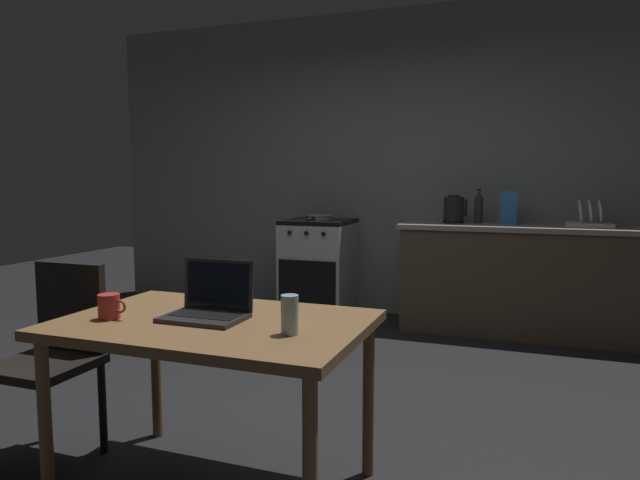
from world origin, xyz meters
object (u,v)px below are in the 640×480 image
object	(u,v)px
stove_oven	(319,268)
dining_table	(215,337)
coffee_mug	(109,307)
cereal_box	(509,208)
dish_rack	(589,221)
frying_pan	(318,217)
laptop	(209,307)
electric_kettle	(454,210)
drinking_glass	(290,315)
chair	(56,347)
bottle_b	(479,207)

from	to	relation	value
stove_oven	dining_table	distance (m)	3.08
dining_table	coffee_mug	distance (m)	0.44
dining_table	cereal_box	size ratio (longest dim) A/B	4.40
dining_table	dish_rack	world-z (taller)	dish_rack
cereal_box	dish_rack	distance (m)	0.61
cereal_box	frying_pan	bearing A→B (deg)	-178.32
dining_table	frying_pan	world-z (taller)	frying_pan
stove_oven	frying_pan	world-z (taller)	frying_pan
stove_oven	coffee_mug	xyz separation A→B (m)	(0.27, -3.14, 0.32)
laptop	stove_oven	bearing A→B (deg)	113.62
dining_table	frying_pan	bearing A→B (deg)	102.61
electric_kettle	drinking_glass	world-z (taller)	electric_kettle
electric_kettle	cereal_box	world-z (taller)	cereal_box
chair	cereal_box	xyz separation A→B (m)	(1.85, 3.00, 0.53)
stove_oven	electric_kettle	world-z (taller)	electric_kettle
laptop	frying_pan	world-z (taller)	laptop
electric_kettle	drinking_glass	xyz separation A→B (m)	(-0.19, -3.10, -0.22)
chair	drinking_glass	bearing A→B (deg)	-2.61
laptop	dish_rack	size ratio (longest dim) A/B	0.94
drinking_glass	bottle_b	size ratio (longest dim) A/B	0.49
laptop	electric_kettle	distance (m)	3.06
chair	electric_kettle	bearing A→B (deg)	67.62
coffee_mug	drinking_glass	distance (m)	0.77
stove_oven	laptop	size ratio (longest dim) A/B	2.83
laptop	frying_pan	bearing A→B (deg)	113.62
stove_oven	bottle_b	size ratio (longest dim) A/B	3.10
frying_pan	coffee_mug	xyz separation A→B (m)	(0.27, -3.11, -0.15)
dining_table	drinking_glass	distance (m)	0.41
drinking_glass	cereal_box	size ratio (longest dim) A/B	0.52
drinking_glass	dish_rack	world-z (taller)	dish_rack
stove_oven	bottle_b	world-z (taller)	bottle_b
frying_pan	drinking_glass	size ratio (longest dim) A/B	2.89
dining_table	drinking_glass	size ratio (longest dim) A/B	8.40
frying_pan	bottle_b	xyz separation A→B (m)	(1.42, 0.11, 0.11)
laptop	bottle_b	distance (m)	3.18
chair	coffee_mug	bearing A→B (deg)	-16.53
electric_kettle	frying_pan	size ratio (longest dim) A/B	0.57
electric_kettle	frying_pan	xyz separation A→B (m)	(-1.22, -0.03, -0.09)
electric_kettle	drinking_glass	size ratio (longest dim) A/B	1.65
stove_oven	drinking_glass	bearing A→B (deg)	-71.42
dining_table	laptop	xyz separation A→B (m)	(-0.03, 0.01, 0.12)
cereal_box	coffee_mug	bearing A→B (deg)	-113.88
laptop	electric_kettle	xyz separation A→B (m)	(0.59, 2.99, 0.25)
laptop	frying_pan	size ratio (longest dim) A/B	0.77
dining_table	coffee_mug	world-z (taller)	coffee_mug
cereal_box	dining_table	bearing A→B (deg)	-108.33
chair	cereal_box	world-z (taller)	cereal_box
electric_kettle	dish_rack	xyz separation A→B (m)	(1.05, 0.00, -0.07)
drinking_glass	cereal_box	bearing A→B (deg)	78.55
dining_table	laptop	world-z (taller)	laptop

